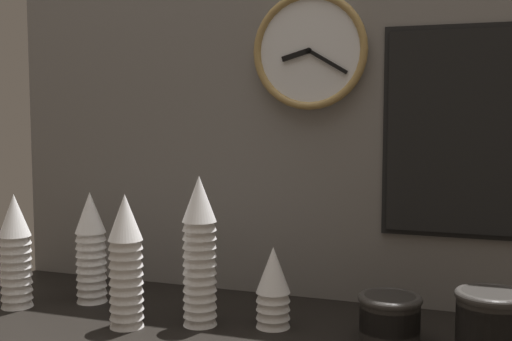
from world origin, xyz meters
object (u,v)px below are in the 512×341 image
cup_stack_far_left (15,251)px  bowl_stack_right (390,316)px  cup_stack_center (200,251)px  bowl_stack_far_right (490,327)px  cup_stack_center_right (273,287)px  wall_clock (310,51)px  menu_board (481,132)px  cup_stack_center_left (126,261)px  cup_stack_left (91,247)px

cup_stack_far_left → bowl_stack_right: size_ratio=2.09×
cup_stack_center → bowl_stack_right: bearing=5.1°
cup_stack_far_left → bowl_stack_far_right: 110.51cm
cup_stack_far_left → cup_stack_center_right: cup_stack_far_left is taller
cup_stack_center → bowl_stack_far_right: (61.82, -3.48, -9.33)cm
wall_clock → menu_board: wall_clock is taller
cup_stack_center → cup_stack_center_left: (-15.03, -6.69, -1.98)cm
cup_stack_far_left → bowl_stack_right: cup_stack_far_left is taller
bowl_stack_far_right → bowl_stack_right: bowl_stack_far_right is taller
cup_stack_left → cup_stack_center_right: bearing=-3.2°
bowl_stack_far_right → menu_board: bearing=95.1°
cup_stack_far_left → bowl_stack_right: 91.17cm
cup_stack_center_right → bowl_stack_far_right: cup_stack_center_right is taller
bowl_stack_far_right → menu_board: menu_board is taller
cup_stack_center_left → menu_board: bearing=25.4°
bowl_stack_right → menu_board: size_ratio=0.27×
bowl_stack_right → menu_board: bearing=55.5°
wall_clock → menu_board: (41.05, 0.89, -19.94)cm
cup_stack_center_left → menu_board: 86.74cm
menu_board → cup_stack_center_right: bearing=-150.6°
cup_stack_left → wall_clock: (51.41, 20.46, 49.34)cm
cup_stack_far_left → cup_stack_center_left: cup_stack_center_left is taller
bowl_stack_far_right → cup_stack_far_left: bearing=179.6°
cup_stack_far_left → bowl_stack_right: (90.51, 6.58, -8.74)cm
bowl_stack_right → menu_board: (16.98, 24.72, 38.14)cm
cup_stack_center_right → bowl_stack_right: bearing=-1.3°
cup_stack_center → bowl_stack_right: 43.77cm
cup_stack_center_right → cup_stack_center: bearing=-164.9°
cup_stack_far_left → cup_stack_center: 48.68cm
menu_board → cup_stack_far_left: bearing=-163.8°
cup_stack_center → bowl_stack_far_right: size_ratio=2.33×
cup_stack_center_right → bowl_stack_far_right: bearing=-9.7°
cup_stack_far_left → menu_board: menu_board is taller
cup_stack_left → wall_clock: 74.14cm
cup_stack_center_right → cup_stack_left: 49.88cm
cup_stack_center_right → bowl_stack_right: size_ratio=1.35×
cup_stack_far_left → cup_stack_center: (48.51, 2.80, 2.97)cm
bowl_stack_far_right → bowl_stack_right: bearing=159.9°
cup_stack_center_right → menu_board: size_ratio=0.36×
cup_stack_center_right → cup_stack_left: bearing=176.8°
cup_stack_center_left → bowl_stack_far_right: bearing=2.4°
bowl_stack_far_right → cup_stack_center_right: bearing=170.3°
cup_stack_center_right → wall_clock: (1.85, 23.25, 54.29)cm
cup_stack_center_right → menu_board: menu_board is taller
cup_stack_far_left → cup_stack_center_left: (33.48, -3.88, 0.99)cm
wall_clock → menu_board: bearing=1.2°
cup_stack_far_left → cup_stack_left: (15.04, 9.94, 0.00)cm
cup_stack_center → cup_stack_far_left: bearing=-176.7°
cup_stack_far_left → menu_board: (107.50, 31.30, 29.40)cm
cup_stack_center_right → bowl_stack_right: (25.91, -0.58, -3.79)cm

